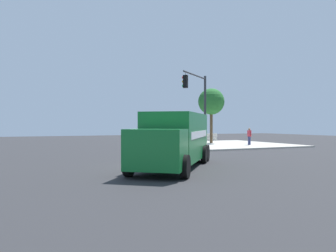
% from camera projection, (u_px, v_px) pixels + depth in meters
% --- Properties ---
extents(ground_plane, '(100.00, 100.00, 0.00)m').
position_uv_depth(ground_plane, '(149.00, 167.00, 17.74)').
color(ground_plane, '#2B2B2D').
extents(sidewalk_corner_near, '(12.82, 12.82, 0.14)m').
position_uv_depth(sidewalk_corner_near, '(223.00, 145.00, 36.14)').
color(sidewalk_corner_near, '#B2ADA0').
rests_on(sidewalk_corner_near, ground).
extents(delivery_truck, '(7.15, 8.10, 2.83)m').
position_uv_depth(delivery_truck, '(175.00, 139.00, 17.61)').
color(delivery_truck, '#146B2D').
rests_on(delivery_truck, ground).
extents(traffic_light_primary, '(3.78, 3.23, 6.25)m').
position_uv_depth(traffic_light_primary, '(199.00, 99.00, 27.66)').
color(traffic_light_primary, '#38383D').
rests_on(traffic_light_primary, sidewalk_corner_near).
extents(pedestrian_near_corner, '(0.28, 0.52, 1.71)m').
position_uv_depth(pedestrian_near_corner, '(249.00, 135.00, 34.54)').
color(pedestrian_near_corner, navy).
rests_on(pedestrian_near_corner, sidewalk_corner_near).
extents(picket_fence_run, '(6.40, 0.05, 0.95)m').
position_uv_depth(picket_fence_run, '(195.00, 137.00, 41.75)').
color(picket_fence_run, silver).
rests_on(picket_fence_run, sidewalk_corner_near).
extents(shade_tree_near, '(2.94, 2.94, 6.11)m').
position_uv_depth(shade_tree_near, '(211.00, 102.00, 37.84)').
color(shade_tree_near, brown).
rests_on(shade_tree_near, sidewalk_corner_near).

